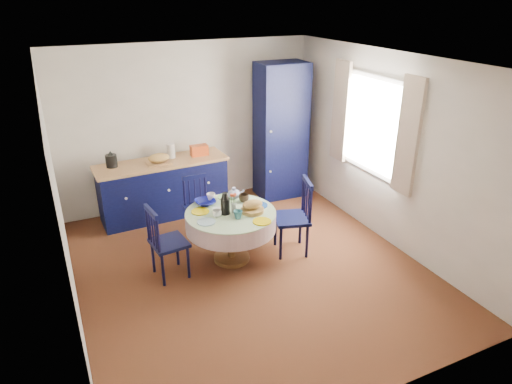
# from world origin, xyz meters

# --- Properties ---
(floor) EXTENTS (4.50, 4.50, 0.00)m
(floor) POSITION_xyz_m (0.00, 0.00, 0.00)
(floor) COLOR black
(floor) RESTS_ON ground
(ceiling) EXTENTS (4.50, 4.50, 0.00)m
(ceiling) POSITION_xyz_m (0.00, 0.00, 2.50)
(ceiling) COLOR white
(ceiling) RESTS_ON wall_back
(wall_back) EXTENTS (4.00, 0.02, 2.50)m
(wall_back) POSITION_xyz_m (0.00, 2.25, 1.25)
(wall_back) COLOR beige
(wall_back) RESTS_ON floor
(wall_left) EXTENTS (0.02, 4.50, 2.50)m
(wall_left) POSITION_xyz_m (-2.00, 0.00, 1.25)
(wall_left) COLOR beige
(wall_left) RESTS_ON floor
(wall_right) EXTENTS (0.02, 4.50, 2.50)m
(wall_right) POSITION_xyz_m (2.00, 0.00, 1.25)
(wall_right) COLOR beige
(wall_right) RESTS_ON floor
(window) EXTENTS (0.10, 1.74, 1.45)m
(window) POSITION_xyz_m (1.95, 0.30, 1.52)
(window) COLOR white
(window) RESTS_ON wall_right
(kitchen_counter) EXTENTS (1.95, 0.67, 1.10)m
(kitchen_counter) POSITION_xyz_m (-0.55, 1.90, 0.45)
(kitchen_counter) COLOR black
(kitchen_counter) RESTS_ON floor
(pantry_cabinet) EXTENTS (0.78, 0.58, 2.17)m
(pantry_cabinet) POSITION_xyz_m (1.40, 1.85, 1.09)
(pantry_cabinet) COLOR black
(pantry_cabinet) RESTS_ON floor
(dining_table) EXTENTS (1.12, 1.12, 0.95)m
(dining_table) POSITION_xyz_m (-0.11, 0.28, 0.56)
(dining_table) COLOR brown
(dining_table) RESTS_ON floor
(chair_left) EXTENTS (0.44, 0.45, 0.93)m
(chair_left) POSITION_xyz_m (-0.95, 0.26, 0.47)
(chair_left) COLOR black
(chair_left) RESTS_ON floor
(chair_far) EXTENTS (0.38, 0.37, 0.85)m
(chair_far) POSITION_xyz_m (-0.27, 1.09, 0.43)
(chair_far) COLOR black
(chair_far) RESTS_ON floor
(chair_right) EXTENTS (0.54, 0.55, 1.00)m
(chair_right) POSITION_xyz_m (0.70, 0.12, 0.51)
(chair_right) COLOR black
(chair_right) RESTS_ON floor
(mug_a) EXTENTS (0.11, 0.11, 0.09)m
(mug_a) POSITION_xyz_m (-0.31, 0.23, 0.72)
(mug_a) COLOR silver
(mug_a) RESTS_ON dining_table
(mug_b) EXTENTS (0.11, 0.11, 0.10)m
(mug_b) POSITION_xyz_m (-0.10, 0.08, 0.72)
(mug_b) COLOR #32737B
(mug_b) RESTS_ON dining_table
(mug_c) EXTENTS (0.13, 0.13, 0.10)m
(mug_c) POSITION_xyz_m (0.15, 0.48, 0.73)
(mug_c) COLOR black
(mug_c) RESTS_ON dining_table
(mug_d) EXTENTS (0.11, 0.11, 0.10)m
(mug_d) POSITION_xyz_m (-0.22, 0.69, 0.72)
(mug_d) COLOR silver
(mug_d) RESTS_ON dining_table
(cobalt_bowl) EXTENTS (0.26, 0.26, 0.06)m
(cobalt_bowl) POSITION_xyz_m (-0.33, 0.61, 0.70)
(cobalt_bowl) COLOR navy
(cobalt_bowl) RESTS_ON dining_table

